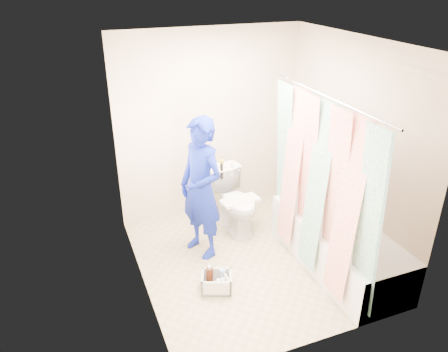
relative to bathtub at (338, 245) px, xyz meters
name	(u,v)px	position (x,y,z in m)	size (l,w,h in m)	color
floor	(250,260)	(-0.85, 0.43, -0.27)	(2.60, 2.60, 0.00)	tan
ceiling	(257,42)	(-0.85, 0.43, 2.13)	(2.40, 2.60, 0.02)	white
wall_back	(210,125)	(-0.85, 1.73, 0.93)	(2.40, 0.02, 2.40)	beige
wall_front	(325,228)	(-0.85, -0.88, 0.93)	(2.40, 0.02, 2.40)	beige
wall_left	(136,183)	(-2.05, 0.43, 0.93)	(0.02, 2.60, 2.40)	beige
wall_right	(351,148)	(0.35, 0.43, 0.93)	(0.02, 2.60, 2.40)	beige
bathtub	(338,245)	(0.00, 0.00, 0.00)	(0.70, 1.75, 0.50)	white
curtain_rod	(328,97)	(-0.33, 0.00, 1.68)	(0.02, 0.02, 1.90)	silver
shower_curtain	(318,189)	(-0.33, 0.00, 0.75)	(0.06, 1.75, 1.80)	white
toilet	(235,201)	(-0.74, 1.13, 0.12)	(0.43, 0.75, 0.77)	silver
tank_lid	(240,201)	(-0.73, 1.00, 0.18)	(0.47, 0.20, 0.04)	white
tank_internals	(224,168)	(-0.81, 1.32, 0.49)	(0.19, 0.06, 0.25)	black
plumber	(201,189)	(-1.29, 0.80, 0.55)	(0.59, 0.39, 1.63)	navy
cleaning_caddy	(217,283)	(-1.37, 0.10, -0.18)	(0.37, 0.34, 0.23)	silver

